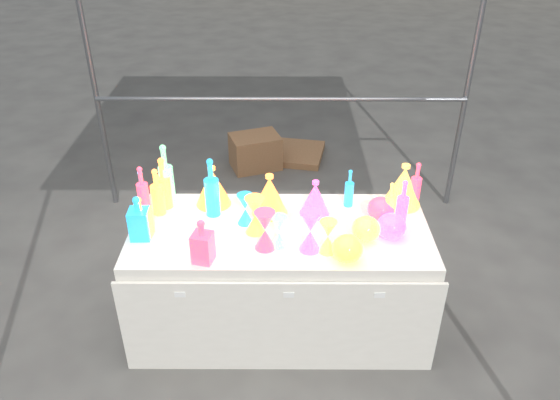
{
  "coord_description": "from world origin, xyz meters",
  "views": [
    {
      "loc": [
        0.01,
        -2.7,
        2.62
      ],
      "look_at": [
        0.0,
        0.0,
        0.95
      ],
      "focal_mm": 35.0,
      "sensor_mm": 36.0,
      "label": 1
    }
  ],
  "objects_px": {
    "cardboard_box_closed": "(255,152)",
    "bottle_0": "(157,192)",
    "lampshade_0": "(213,186)",
    "display_table": "(280,278)",
    "globe_0": "(347,250)",
    "hourglass_0": "(265,230)",
    "decanter_0": "(140,217)"
  },
  "relations": [
    {
      "from": "bottle_0",
      "to": "decanter_0",
      "type": "xyz_separation_m",
      "value": [
        -0.05,
        -0.25,
        -0.02
      ]
    },
    {
      "from": "decanter_0",
      "to": "globe_0",
      "type": "xyz_separation_m",
      "value": [
        1.18,
        -0.22,
        -0.07
      ]
    },
    {
      "from": "globe_0",
      "to": "cardboard_box_closed",
      "type": "bearing_deg",
      "value": 104.15
    },
    {
      "from": "display_table",
      "to": "cardboard_box_closed",
      "type": "xyz_separation_m",
      "value": [
        -0.26,
        2.19,
        -0.2
      ]
    },
    {
      "from": "bottle_0",
      "to": "decanter_0",
      "type": "relative_size",
      "value": 1.15
    },
    {
      "from": "display_table",
      "to": "hourglass_0",
      "type": "bearing_deg",
      "value": -114.51
    },
    {
      "from": "decanter_0",
      "to": "hourglass_0",
      "type": "bearing_deg",
      "value": -2.13
    },
    {
      "from": "display_table",
      "to": "decanter_0",
      "type": "xyz_separation_m",
      "value": [
        -0.81,
        -0.08,
        0.51
      ]
    },
    {
      "from": "cardboard_box_closed",
      "to": "lampshade_0",
      "type": "xyz_separation_m",
      "value": [
        -0.17,
        -1.9,
        0.71
      ]
    },
    {
      "from": "cardboard_box_closed",
      "to": "decanter_0",
      "type": "xyz_separation_m",
      "value": [
        -0.55,
        -2.27,
        0.71
      ]
    },
    {
      "from": "cardboard_box_closed",
      "to": "hourglass_0",
      "type": "distance_m",
      "value": 2.48
    },
    {
      "from": "display_table",
      "to": "cardboard_box_closed",
      "type": "bearing_deg",
      "value": 96.67
    },
    {
      "from": "display_table",
      "to": "decanter_0",
      "type": "distance_m",
      "value": 0.96
    },
    {
      "from": "bottle_0",
      "to": "globe_0",
      "type": "xyz_separation_m",
      "value": [
        1.13,
        -0.47,
        -0.09
      ]
    },
    {
      "from": "display_table",
      "to": "globe_0",
      "type": "relative_size",
      "value": 10.64
    },
    {
      "from": "display_table",
      "to": "lampshade_0",
      "type": "relative_size",
      "value": 6.88
    },
    {
      "from": "globe_0",
      "to": "lampshade_0",
      "type": "bearing_deg",
      "value": 143.78
    },
    {
      "from": "lampshade_0",
      "to": "decanter_0",
      "type": "bearing_deg",
      "value": -152.13
    },
    {
      "from": "hourglass_0",
      "to": "globe_0",
      "type": "xyz_separation_m",
      "value": [
        0.45,
        -0.11,
        -0.05
      ]
    },
    {
      "from": "bottle_0",
      "to": "decanter_0",
      "type": "height_order",
      "value": "bottle_0"
    },
    {
      "from": "bottle_0",
      "to": "hourglass_0",
      "type": "height_order",
      "value": "bottle_0"
    },
    {
      "from": "decanter_0",
      "to": "lampshade_0",
      "type": "distance_m",
      "value": 0.53
    },
    {
      "from": "hourglass_0",
      "to": "lampshade_0",
      "type": "bearing_deg",
      "value": 126.14
    },
    {
      "from": "display_table",
      "to": "lampshade_0",
      "type": "distance_m",
      "value": 0.73
    },
    {
      "from": "cardboard_box_closed",
      "to": "lampshade_0",
      "type": "height_order",
      "value": "lampshade_0"
    },
    {
      "from": "cardboard_box_closed",
      "to": "lampshade_0",
      "type": "bearing_deg",
      "value": -114.56
    },
    {
      "from": "cardboard_box_closed",
      "to": "bottle_0",
      "type": "relative_size",
      "value": 1.5
    },
    {
      "from": "display_table",
      "to": "lampshade_0",
      "type": "xyz_separation_m",
      "value": [
        -0.43,
        0.29,
        0.51
      ]
    },
    {
      "from": "lampshade_0",
      "to": "hourglass_0",
      "type": "bearing_deg",
      "value": -70.06
    },
    {
      "from": "cardboard_box_closed",
      "to": "decanter_0",
      "type": "distance_m",
      "value": 2.44
    },
    {
      "from": "bottle_0",
      "to": "lampshade_0",
      "type": "xyz_separation_m",
      "value": [
        0.33,
        0.11,
        -0.02
      ]
    },
    {
      "from": "decanter_0",
      "to": "lampshade_0",
      "type": "bearing_deg",
      "value": 50.28
    }
  ]
}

